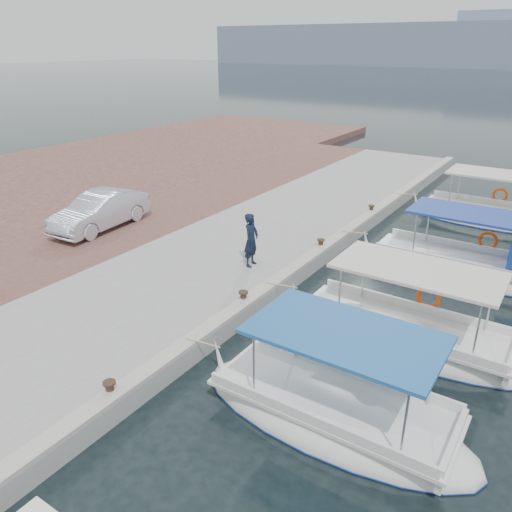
# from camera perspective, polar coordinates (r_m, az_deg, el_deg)

# --- Properties ---
(ground) EXTENTS (400.00, 400.00, 0.00)m
(ground) POSITION_cam_1_polar(r_m,az_deg,el_deg) (13.62, -3.85, -9.95)
(ground) COLOR black
(ground) RESTS_ON ground
(concrete_quay) EXTENTS (6.00, 40.00, 0.50)m
(concrete_quay) POSITION_cam_1_polar(r_m,az_deg,el_deg) (18.66, -2.02, 0.49)
(concrete_quay) COLOR gray
(concrete_quay) RESTS_ON ground
(quay_curb) EXTENTS (0.44, 40.00, 0.12)m
(quay_curb) POSITION_cam_1_polar(r_m,az_deg,el_deg) (17.20, 5.55, -0.51)
(quay_curb) COLOR #ADA699
(quay_curb) RESTS_ON concrete_quay
(cobblestone_strip) EXTENTS (4.00, 40.00, 0.50)m
(cobblestone_strip) POSITION_cam_1_polar(r_m,az_deg,el_deg) (21.76, -12.86, 3.27)
(cobblestone_strip) COLOR brown
(cobblestone_strip) RESTS_ON ground
(land_backing) EXTENTS (16.00, 60.00, 0.48)m
(land_backing) POSITION_cam_1_polar(r_m,az_deg,el_deg) (29.56, -26.69, 6.58)
(land_backing) COLOR brown
(land_backing) RESTS_ON ground
(fishing_caique_b) EXTENTS (6.28, 2.40, 2.83)m
(fishing_caique_b) POSITION_cam_1_polar(r_m,az_deg,el_deg) (11.27, 8.67, -17.54)
(fishing_caique_b) COLOR silver
(fishing_caique_b) RESTS_ON ground
(fishing_caique_c) EXTENTS (6.83, 2.23, 2.83)m
(fishing_caique_c) POSITION_cam_1_polar(r_m,az_deg,el_deg) (14.12, 16.33, -9.04)
(fishing_caique_c) COLOR silver
(fishing_caique_c) RESTS_ON ground
(fishing_caique_d) EXTENTS (7.92, 2.24, 2.83)m
(fishing_caique_d) POSITION_cam_1_polar(r_m,az_deg,el_deg) (18.81, 23.46, -1.54)
(fishing_caique_d) COLOR silver
(fishing_caique_d) RESTS_ON ground
(fishing_caique_e) EXTENTS (6.65, 2.38, 2.83)m
(fishing_caique_e) POSITION_cam_1_polar(r_m,az_deg,el_deg) (24.88, 24.71, 3.90)
(fishing_caique_e) COLOR silver
(fishing_caique_e) RESTS_ON ground
(mooring_bollards) EXTENTS (0.28, 20.28, 0.33)m
(mooring_bollards) POSITION_cam_1_polar(r_m,az_deg,el_deg) (14.50, -1.46, -4.55)
(mooring_bollards) COLOR black
(mooring_bollards) RESTS_ON concrete_quay
(fisherman) EXTENTS (0.52, 0.72, 1.83)m
(fisherman) POSITION_cam_1_polar(r_m,az_deg,el_deg) (16.57, -0.55, 1.85)
(fisherman) COLOR black
(fisherman) RESTS_ON concrete_quay
(parked_car) EXTENTS (1.86, 4.49, 1.45)m
(parked_car) POSITION_cam_1_polar(r_m,az_deg,el_deg) (21.10, -17.38, 4.95)
(parked_car) COLOR silver
(parked_car) RESTS_ON cobblestone_strip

